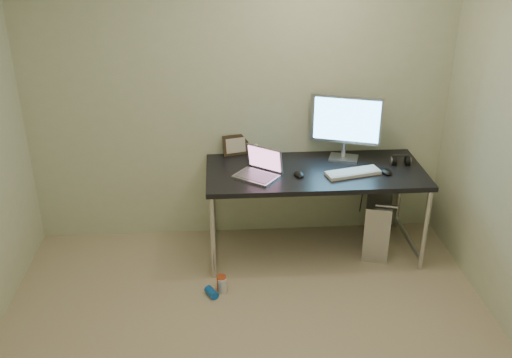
# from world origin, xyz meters

# --- Properties ---
(wall_back) EXTENTS (3.50, 0.02, 2.50)m
(wall_back) POSITION_xyz_m (0.00, 1.75, 1.25)
(wall_back) COLOR beige
(wall_back) RESTS_ON ground
(desk) EXTENTS (1.74, 0.76, 0.75)m
(desk) POSITION_xyz_m (0.59, 1.37, 0.68)
(desk) COLOR black
(desk) RESTS_ON ground
(tower_computer) EXTENTS (0.33, 0.51, 0.52)m
(tower_computer) POSITION_xyz_m (1.14, 1.36, 0.25)
(tower_computer) COLOR silver
(tower_computer) RESTS_ON ground
(cable_a) EXTENTS (0.01, 0.16, 0.69)m
(cable_a) POSITION_xyz_m (1.09, 1.70, 0.40)
(cable_a) COLOR black
(cable_a) RESTS_ON ground
(cable_b) EXTENTS (0.02, 0.11, 0.71)m
(cable_b) POSITION_xyz_m (1.18, 1.68, 0.38)
(cable_b) COLOR black
(cable_b) RESTS_ON ground
(can_red) EXTENTS (0.08, 0.08, 0.13)m
(can_red) POSITION_xyz_m (-0.19, 0.84, 0.07)
(can_red) COLOR #D44C24
(can_red) RESTS_ON ground
(can_white) EXTENTS (0.08, 0.08, 0.12)m
(can_white) POSITION_xyz_m (-0.18, 0.82, 0.06)
(can_white) COLOR silver
(can_white) RESTS_ON ground
(can_blue) EXTENTS (0.11, 0.13, 0.06)m
(can_blue) POSITION_xyz_m (-0.26, 0.78, 0.03)
(can_blue) COLOR blue
(can_blue) RESTS_ON ground
(laptop) EXTENTS (0.41, 0.40, 0.22)m
(laptop) POSITION_xyz_m (0.13, 1.29, 0.80)
(laptop) COLOR #B9B9C1
(laptop) RESTS_ON desk
(monitor) EXTENTS (0.56, 0.24, 0.54)m
(monitor) POSITION_xyz_m (0.86, 1.58, 1.07)
(monitor) COLOR #B9B9C1
(monitor) RESTS_ON desk
(keyboard) EXTENTS (0.45, 0.24, 0.03)m
(keyboard) POSITION_xyz_m (0.87, 1.27, 0.76)
(keyboard) COLOR silver
(keyboard) RESTS_ON desk
(mouse_right) EXTENTS (0.09, 0.13, 0.04)m
(mouse_right) POSITION_xyz_m (1.14, 1.27, 0.77)
(mouse_right) COLOR black
(mouse_right) RESTS_ON desk
(mouse_left) EXTENTS (0.10, 0.13, 0.04)m
(mouse_left) POSITION_xyz_m (0.44, 1.27, 0.77)
(mouse_left) COLOR black
(mouse_left) RESTS_ON desk
(headphones) EXTENTS (0.16, 0.09, 0.10)m
(headphones) POSITION_xyz_m (1.30, 1.44, 0.78)
(headphones) COLOR black
(headphones) RESTS_ON desk
(picture_frame) EXTENTS (0.23, 0.12, 0.18)m
(picture_frame) POSITION_xyz_m (-0.04, 1.73, 0.84)
(picture_frame) COLOR black
(picture_frame) RESTS_ON desk
(webcam) EXTENTS (0.04, 0.04, 0.11)m
(webcam) POSITION_xyz_m (0.13, 1.67, 0.83)
(webcam) COLOR silver
(webcam) RESTS_ON desk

